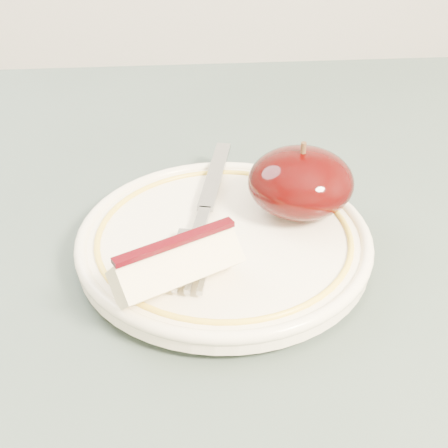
{
  "coord_description": "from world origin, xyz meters",
  "views": [
    {
      "loc": [
        0.07,
        -0.29,
        1.02
      ],
      "look_at": [
        0.1,
        0.06,
        0.78
      ],
      "focal_mm": 50.0,
      "sensor_mm": 36.0,
      "label": 1
    }
  ],
  "objects": [
    {
      "name": "table",
      "position": [
        0.0,
        0.0,
        0.66
      ],
      "size": [
        0.9,
        0.9,
        0.75
      ],
      "color": "brown",
      "rests_on": "ground"
    },
    {
      "name": "plate",
      "position": [
        0.1,
        0.06,
        0.76
      ],
      "size": [
        0.21,
        0.21,
        0.02
      ],
      "color": "white",
      "rests_on": "table"
    },
    {
      "name": "apple_half",
      "position": [
        0.16,
        0.09,
        0.79
      ],
      "size": [
        0.08,
        0.07,
        0.06
      ],
      "color": "black",
      "rests_on": "plate"
    },
    {
      "name": "apple_wedge",
      "position": [
        0.06,
        0.01,
        0.79
      ],
      "size": [
        0.09,
        0.07,
        0.04
      ],
      "rotation": [
        0.0,
        0.0,
        0.48
      ],
      "color": "beige",
      "rests_on": "plate"
    },
    {
      "name": "fork",
      "position": [
        0.08,
        0.09,
        0.77
      ],
      "size": [
        0.06,
        0.19,
        0.0
      ],
      "rotation": [
        0.0,
        0.0,
        1.36
      ],
      "color": "gray",
      "rests_on": "plate"
    }
  ]
}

